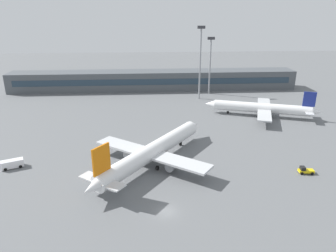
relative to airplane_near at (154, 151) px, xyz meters
name	(u,v)px	position (x,y,z in m)	size (l,w,h in m)	color
ground_plane	(159,135)	(1.93, 19.08, -3.54)	(400.00, 400.00, 0.00)	slate
terminal_building	(154,80)	(1.93, 79.49, 0.96)	(136.81, 12.13, 9.00)	#4C5156
airplane_near	(154,151)	(0.00, 0.00, 0.00)	(31.91, 39.61, 11.61)	white
airplane_mid	(261,108)	(40.12, 35.48, -0.43)	(40.01, 28.58, 10.21)	white
baggage_tug_yellow	(305,170)	(36.30, -7.80, -2.74)	(3.71, 2.05, 1.75)	yellow
service_van_white	(12,164)	(-35.27, -0.20, -2.43)	(5.57, 3.91, 2.08)	white
floodlight_tower_west	(210,62)	(27.37, 69.60, 11.28)	(3.20, 0.80, 25.60)	gray
floodlight_tower_east	(200,59)	(21.38, 61.05, 13.93)	(3.20, 0.80, 30.76)	gray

